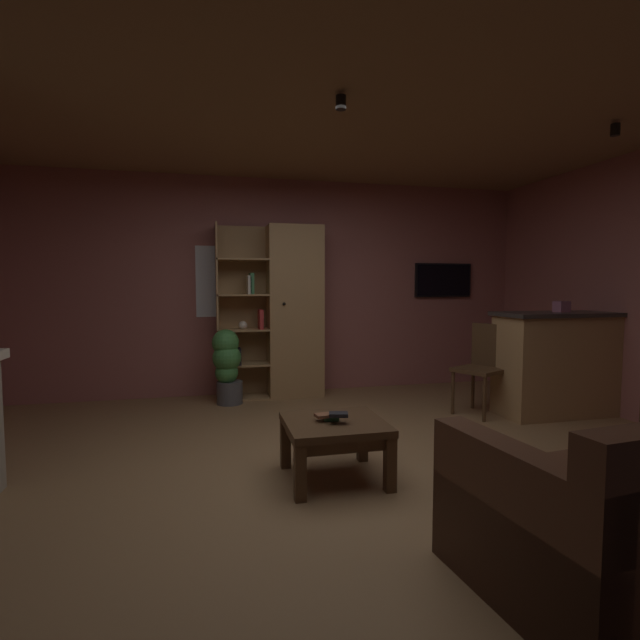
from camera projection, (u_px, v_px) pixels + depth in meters
floor at (333, 473)px, 3.36m from camera, size 6.30×5.25×0.02m
wall_back at (277, 287)px, 5.84m from camera, size 6.42×0.06×2.60m
ceiling at (334, 92)px, 3.16m from camera, size 6.30×5.25×0.02m
window_pane_back at (220, 281)px, 5.64m from camera, size 0.57×0.01×0.84m
bookshelf_cabinet at (288, 312)px, 5.61m from camera, size 1.23×0.41×2.01m
kitchen_bar_counter at (565, 363)px, 4.85m from camera, size 1.43×0.57×1.05m
tissue_box at (561, 307)px, 4.80m from camera, size 0.12×0.12×0.11m
coffee_table at (335, 433)px, 3.22m from camera, size 0.66×0.63×0.40m
table_book_0 at (331, 418)px, 3.23m from camera, size 0.11×0.09×0.03m
table_book_1 at (325, 415)px, 3.21m from camera, size 0.14×0.11×0.02m
table_book_2 at (338, 414)px, 3.15m from camera, size 0.14×0.11×0.02m
dining_chair at (484, 362)px, 4.86m from camera, size 0.56×0.56×0.92m
potted_floor_plant at (227, 364)px, 5.26m from camera, size 0.33×0.32×0.83m
wall_mounted_tv at (443, 280)px, 6.28m from camera, size 0.78×0.06×0.44m
track_light_spot_1 at (341, 103)px, 3.15m from camera, size 0.07×0.07×0.09m
track_light_spot_2 at (615, 130)px, 3.69m from camera, size 0.07×0.07×0.09m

